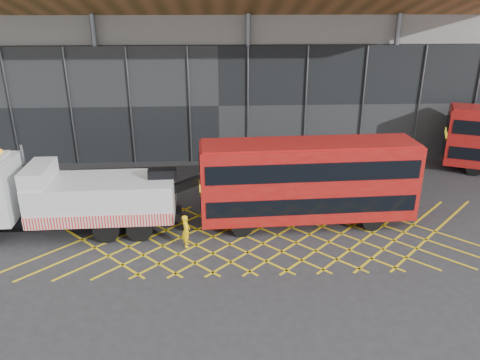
{
  "coord_description": "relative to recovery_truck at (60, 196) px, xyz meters",
  "views": [
    {
      "loc": [
        1.96,
        -20.46,
        11.18
      ],
      "look_at": [
        3.0,
        1.5,
        2.4
      ],
      "focal_mm": 35.0,
      "sensor_mm": 36.0,
      "label": 1
    }
  ],
  "objects": [
    {
      "name": "ground_plane",
      "position": [
        5.85,
        -0.91,
        -1.98
      ],
      "size": [
        120.0,
        120.0,
        0.0
      ],
      "primitive_type": "plane",
      "color": "#2B2B2E"
    },
    {
      "name": "road_markings",
      "position": [
        9.85,
        -0.91,
        -1.98
      ],
      "size": [
        24.76,
        7.16,
        0.01
      ],
      "color": "yellow",
      "rests_on": "ground_plane"
    },
    {
      "name": "construction_building",
      "position": [
        7.77,
        17.49,
        6.99
      ],
      "size": [
        55.0,
        23.97,
        18.0
      ],
      "color": "gray",
      "rests_on": "ground_plane"
    },
    {
      "name": "recovery_truck",
      "position": [
        0.0,
        0.0,
        0.0
      ],
      "size": [
        12.32,
        3.19,
        4.29
      ],
      "rotation": [
        0.0,
        0.0,
        0.03
      ],
      "color": "black",
      "rests_on": "ground_plane"
    },
    {
      "name": "bus_towed",
      "position": [
        12.25,
        0.37,
        0.47
      ],
      "size": [
        10.97,
        3.04,
        4.42
      ],
      "rotation": [
        0.0,
        0.0,
        0.05
      ],
      "color": "#9E0F0C",
      "rests_on": "ground_plane"
    },
    {
      "name": "worker",
      "position": [
        6.19,
        -1.73,
        -1.18
      ],
      "size": [
        0.41,
        0.6,
        1.6
      ],
      "primitive_type": "imported",
      "rotation": [
        0.0,
        0.0,
        1.62
      ],
      "color": "yellow",
      "rests_on": "ground_plane"
    }
  ]
}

